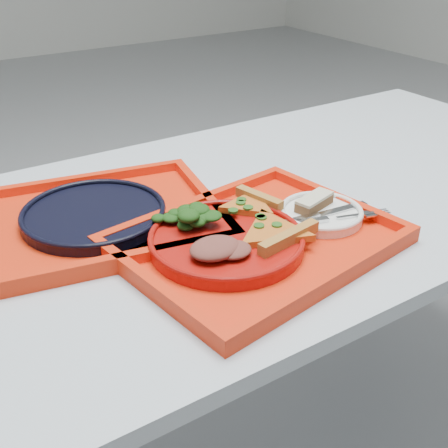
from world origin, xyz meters
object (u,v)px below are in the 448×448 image
at_px(tray_far, 95,222).
at_px(tray_main, 256,243).
at_px(dessert_bar, 314,202).
at_px(navy_plate, 94,216).
at_px(dinner_plate, 226,242).

bearing_deg(tray_far, tray_main, -36.39).
xyz_separation_m(tray_main, dessert_bar, (0.15, 0.02, 0.03)).
xyz_separation_m(navy_plate, dessert_bar, (0.35, -0.20, 0.02)).
relative_size(tray_main, navy_plate, 1.73).
distance_m(navy_plate, dessert_bar, 0.40).
bearing_deg(tray_main, tray_far, 124.49).
relative_size(tray_main, dessert_bar, 5.17).
bearing_deg(dinner_plate, tray_main, -10.30).
distance_m(tray_far, dinner_plate, 0.26).
height_order(tray_main, dessert_bar, dessert_bar).
xyz_separation_m(tray_far, dinner_plate, (0.15, -0.21, 0.02)).
distance_m(tray_main, navy_plate, 0.30).
bearing_deg(navy_plate, tray_main, -47.04).
xyz_separation_m(tray_main, tray_far, (-0.21, 0.22, 0.00)).
height_order(tray_far, dessert_bar, dessert_bar).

